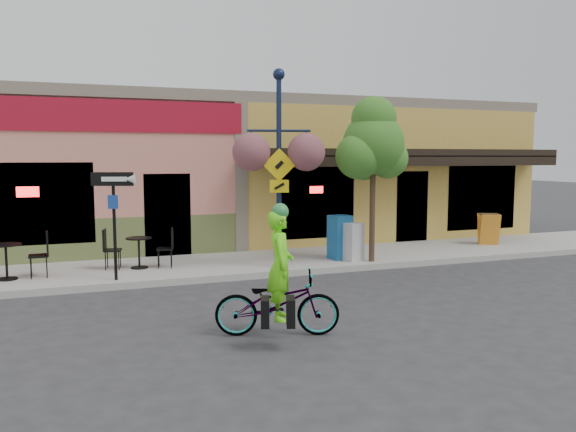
# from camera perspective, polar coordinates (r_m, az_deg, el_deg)

# --- Properties ---
(ground) EXTENTS (90.00, 90.00, 0.00)m
(ground) POSITION_cam_1_polar(r_m,az_deg,el_deg) (12.72, 3.85, -6.39)
(ground) COLOR #2D2D30
(ground) RESTS_ON ground
(sidewalk) EXTENTS (24.00, 3.00, 0.15)m
(sidewalk) POSITION_cam_1_polar(r_m,az_deg,el_deg) (14.52, 0.63, -4.52)
(sidewalk) COLOR #9E9B93
(sidewalk) RESTS_ON ground
(curb) EXTENTS (24.00, 0.12, 0.15)m
(curb) POSITION_cam_1_polar(r_m,az_deg,el_deg) (13.20, 2.87, -5.59)
(curb) COLOR #A8A59E
(curb) RESTS_ON ground
(building) EXTENTS (18.20, 8.20, 4.50)m
(building) POSITION_cam_1_polar(r_m,az_deg,el_deg) (19.52, -5.13, 4.59)
(building) COLOR #D07966
(building) RESTS_ON ground
(bicycle) EXTENTS (2.02, 1.23, 1.00)m
(bicycle) POSITION_cam_1_polar(r_m,az_deg,el_deg) (8.69, -1.10, -8.85)
(bicycle) COLOR #902F0D
(bicycle) RESTS_ON ground
(cyclist_rider) EXTENTS (0.57, 0.71, 1.68)m
(cyclist_rider) POSITION_cam_1_polar(r_m,az_deg,el_deg) (8.62, -0.79, -6.65)
(cyclist_rider) COLOR #6CFA1A
(cyclist_rider) RESTS_ON ground
(lamp_post) EXTENTS (1.57, 0.97, 4.60)m
(lamp_post) POSITION_cam_1_polar(r_m,az_deg,el_deg) (13.05, -0.92, 4.79)
(lamp_post) COLOR #131E3B
(lamp_post) RESTS_ON sidewalk
(one_way_sign) EXTENTS (0.89, 0.45, 2.27)m
(one_way_sign) POSITION_cam_1_polar(r_m,az_deg,el_deg) (12.25, -17.22, -1.03)
(one_way_sign) COLOR black
(one_way_sign) RESTS_ON sidewalk
(cafe_set_left) EXTENTS (1.70, 0.92, 0.99)m
(cafe_set_left) POSITION_cam_1_polar(r_m,az_deg,el_deg) (13.23, -26.72, -3.69)
(cafe_set_left) COLOR black
(cafe_set_left) RESTS_ON sidewalk
(cafe_set_right) EXTENTS (1.68, 1.06, 0.94)m
(cafe_set_right) POSITION_cam_1_polar(r_m,az_deg,el_deg) (13.50, -14.91, -3.18)
(cafe_set_right) COLOR black
(cafe_set_right) RESTS_ON sidewalk
(newspaper_box_blue) EXTENTS (0.58, 0.54, 1.11)m
(newspaper_box_blue) POSITION_cam_1_polar(r_m,az_deg,el_deg) (14.28, 5.29, -2.15)
(newspaper_box_blue) COLOR #185892
(newspaper_box_blue) RESTS_ON sidewalk
(newspaper_box_grey) EXTENTS (0.54, 0.52, 0.94)m
(newspaper_box_grey) POSITION_cam_1_polar(r_m,az_deg,el_deg) (14.13, 6.60, -2.60)
(newspaper_box_grey) COLOR #B9B9B9
(newspaper_box_grey) RESTS_ON sidewalk
(street_tree) EXTENTS (2.11, 2.11, 4.10)m
(street_tree) POSITION_cam_1_polar(r_m,az_deg,el_deg) (13.91, 8.61, 3.76)
(street_tree) COLOR #3D7A26
(street_tree) RESTS_ON sidewalk
(sandwich_board) EXTENTS (0.67, 0.60, 0.92)m
(sandwich_board) POSITION_cam_1_polar(r_m,az_deg,el_deg) (17.45, 19.85, -1.32)
(sandwich_board) COLOR orange
(sandwich_board) RESTS_ON sidewalk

